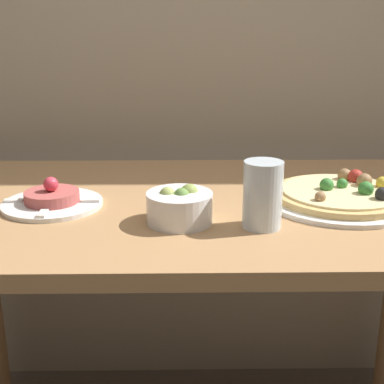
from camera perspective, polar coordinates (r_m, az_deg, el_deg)
The scene contains 5 objects.
dining_table at distance 1.25m, azimuth 0.39°, elevation -5.77°, with size 1.35×0.73×0.79m.
pizza_plate at distance 1.24m, azimuth 15.67°, elevation -0.35°, with size 0.34×0.34×0.06m.
tartare_plate at distance 1.20m, azimuth -14.69°, elevation -0.85°, with size 0.22×0.22×0.07m.
small_bowl at distance 1.06m, azimuth -1.33°, elevation -1.55°, with size 0.13×0.13×0.08m.
drinking_glass at distance 1.04m, azimuth 7.54°, elevation -0.29°, with size 0.08×0.08×0.13m.
Camera 1 is at (-0.03, -0.78, 1.17)m, focal length 50.00 mm.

